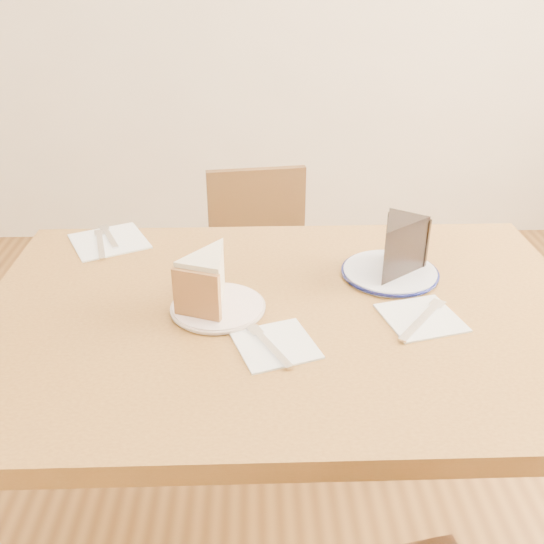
{
  "coord_description": "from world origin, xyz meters",
  "views": [
    {
      "loc": [
        -0.06,
        -1.01,
        1.37
      ],
      "look_at": [
        -0.03,
        0.06,
        0.8
      ],
      "focal_mm": 40.0,
      "sensor_mm": 36.0,
      "label": 1
    }
  ],
  "objects_px": {
    "chair_far": "(262,280)",
    "plate_cream": "(218,307)",
    "table": "(286,351)",
    "plate_navy": "(390,272)",
    "carrot_cake": "(211,278)",
    "chocolate_cake": "(395,251)"
  },
  "relations": [
    {
      "from": "table",
      "to": "chair_far",
      "type": "xyz_separation_m",
      "value": [
        -0.04,
        0.71,
        -0.23
      ]
    },
    {
      "from": "chocolate_cake",
      "to": "plate_navy",
      "type": "bearing_deg",
      "value": -44.4
    },
    {
      "from": "plate_cream",
      "to": "plate_navy",
      "type": "distance_m",
      "value": 0.39
    },
    {
      "from": "table",
      "to": "chair_far",
      "type": "relative_size",
      "value": 1.58
    },
    {
      "from": "chair_far",
      "to": "plate_cream",
      "type": "relative_size",
      "value": 4.3
    },
    {
      "from": "plate_cream",
      "to": "plate_navy",
      "type": "relative_size",
      "value": 0.89
    },
    {
      "from": "chair_far",
      "to": "carrot_cake",
      "type": "height_order",
      "value": "carrot_cake"
    },
    {
      "from": "plate_navy",
      "to": "plate_cream",
      "type": "bearing_deg",
      "value": -160.04
    },
    {
      "from": "carrot_cake",
      "to": "chocolate_cake",
      "type": "bearing_deg",
      "value": 34.98
    },
    {
      "from": "plate_cream",
      "to": "table",
      "type": "bearing_deg",
      "value": -0.45
    },
    {
      "from": "plate_cream",
      "to": "carrot_cake",
      "type": "relative_size",
      "value": 1.41
    },
    {
      "from": "plate_cream",
      "to": "carrot_cake",
      "type": "xyz_separation_m",
      "value": [
        -0.01,
        0.02,
        0.05
      ]
    },
    {
      "from": "plate_navy",
      "to": "carrot_cake",
      "type": "bearing_deg",
      "value": -163.48
    },
    {
      "from": "plate_navy",
      "to": "carrot_cake",
      "type": "relative_size",
      "value": 1.59
    },
    {
      "from": "chair_far",
      "to": "chocolate_cake",
      "type": "xyz_separation_m",
      "value": [
        0.27,
        -0.6,
        0.39
      ]
    },
    {
      "from": "chair_far",
      "to": "carrot_cake",
      "type": "bearing_deg",
      "value": 73.71
    },
    {
      "from": "table",
      "to": "plate_cream",
      "type": "distance_m",
      "value": 0.17
    },
    {
      "from": "chair_far",
      "to": "chocolate_cake",
      "type": "distance_m",
      "value": 0.76
    },
    {
      "from": "plate_navy",
      "to": "chocolate_cake",
      "type": "distance_m",
      "value": 0.06
    },
    {
      "from": "plate_cream",
      "to": "chocolate_cake",
      "type": "xyz_separation_m",
      "value": [
        0.37,
        0.12,
        0.06
      ]
    },
    {
      "from": "table",
      "to": "plate_navy",
      "type": "bearing_deg",
      "value": 29.95
    },
    {
      "from": "plate_cream",
      "to": "chocolate_cake",
      "type": "bearing_deg",
      "value": 17.72
    }
  ]
}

